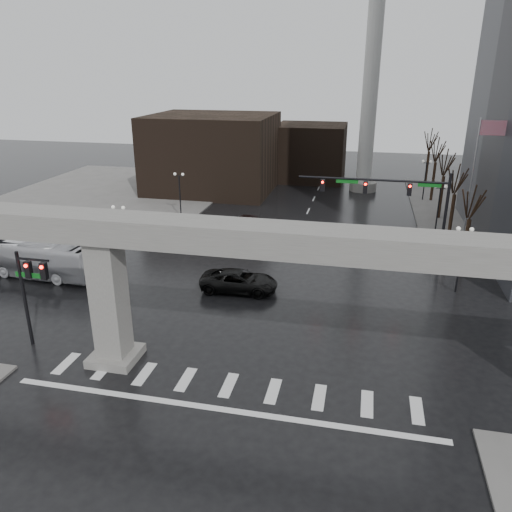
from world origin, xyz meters
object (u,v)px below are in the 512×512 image
(pickup_truck, at_px, (239,281))
(far_car, at_px, (243,223))
(city_bus, at_px, (34,258))
(signal_mast_arm, at_px, (398,198))

(pickup_truck, xyz_separation_m, far_car, (-3.23, 14.45, -0.04))
(pickup_truck, height_order, city_bus, city_bus)
(signal_mast_arm, relative_size, pickup_truck, 2.10)
(city_bus, height_order, far_car, city_bus)
(signal_mast_arm, distance_m, far_car, 16.73)
(city_bus, distance_m, far_car, 20.28)
(pickup_truck, bearing_deg, far_car, 9.76)
(signal_mast_arm, bearing_deg, city_bus, -162.70)
(signal_mast_arm, height_order, city_bus, signal_mast_arm)
(signal_mast_arm, height_order, pickup_truck, signal_mast_arm)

